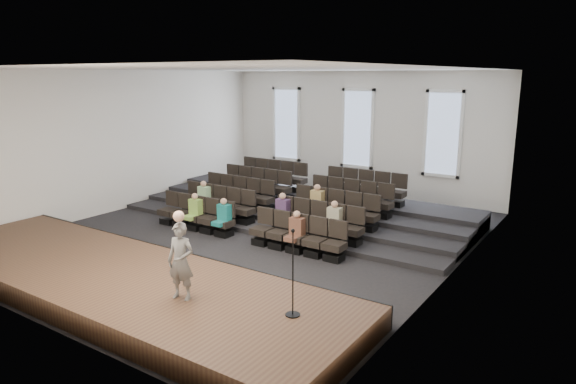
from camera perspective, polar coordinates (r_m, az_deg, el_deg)
name	(u,v)px	position (r m, az deg, el deg)	size (l,w,h in m)	color
ground	(255,235)	(15.95, -3.74, -4.79)	(14.00, 14.00, 0.00)	black
ceiling	(252,69)	(15.20, -4.02, 13.52)	(12.00, 14.00, 0.02)	white
wall_back	(358,133)	(21.32, 7.80, 6.48)	(12.00, 0.04, 5.00)	silver
wall_front	(25,202)	(10.82, -27.22, -1.02)	(12.00, 0.04, 5.00)	silver
wall_left	(122,141)	(19.61, -18.00, 5.42)	(0.04, 14.00, 5.00)	silver
wall_right	(457,177)	(12.67, 18.23, 1.62)	(0.04, 14.00, 5.00)	silver
stage	(118,281)	(12.47, -18.37, -9.37)	(11.80, 3.60, 0.50)	#442E1D
stage_lip	(175,259)	(13.53, -12.44, -7.23)	(11.80, 0.06, 0.52)	black
risers	(308,207)	(18.40, 2.28, -1.72)	(11.80, 4.80, 0.60)	black
seating_rows	(283,204)	(16.96, -0.60, -1.29)	(6.80, 4.70, 1.67)	black
windows	(358,129)	(21.23, 7.74, 7.00)	(8.44, 0.10, 3.24)	white
audience	(262,210)	(15.73, -2.89, -2.04)	(5.45, 2.64, 1.10)	#88B849
speaker	(181,261)	(10.32, -11.82, -7.55)	(0.57, 0.37, 1.55)	#625F5C
mic_stand	(293,290)	(9.53, 0.54, -10.85)	(0.28, 0.28, 1.67)	black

